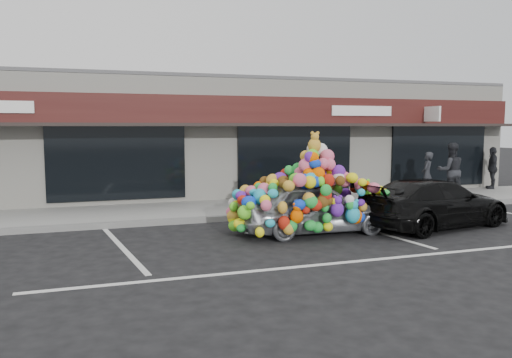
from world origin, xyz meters
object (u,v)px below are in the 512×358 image
object	(u,v)px
pedestrian_b	(451,171)
pedestrian_c	(492,168)
pedestrian_a	(427,175)
black_sedan	(434,203)
toy_car	(314,201)

from	to	relation	value
pedestrian_b	pedestrian_c	size ratio (longest dim) A/B	1.15
pedestrian_a	pedestrian_c	size ratio (longest dim) A/B	0.96
black_sedan	pedestrian_a	size ratio (longest dim) A/B	2.78
black_sedan	pedestrian_c	bearing A→B (deg)	-64.53
pedestrian_b	pedestrian_c	xyz separation A→B (m)	(3.33, 1.63, -0.12)
pedestrian_c	pedestrian_b	bearing A→B (deg)	-29.63
toy_car	black_sedan	size ratio (longest dim) A/B	0.93
toy_car	pedestrian_a	xyz separation A→B (m)	(5.91, 3.50, 0.14)
pedestrian_b	toy_car	bearing A→B (deg)	43.27
toy_car	black_sedan	world-z (taller)	toy_car
toy_car	pedestrian_c	distance (m)	10.90
black_sedan	pedestrian_a	distance (m)	4.72
pedestrian_a	toy_car	bearing A→B (deg)	-11.29
toy_car	pedestrian_b	xyz separation A→B (m)	(6.51, 3.04, 0.30)
black_sedan	pedestrian_b	distance (m)	4.77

